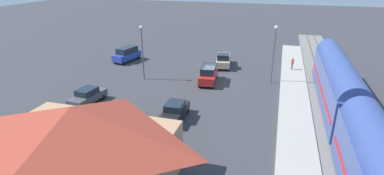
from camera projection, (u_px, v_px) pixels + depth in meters
The scene contains 12 objects.
ground_plane at pixel (213, 83), 39.03m from camera, with size 200.00×200.00×0.00m, color #38383D.
railway_track at pixel (329, 94), 35.30m from camera, with size 4.80×70.00×0.30m.
platform at pixel (294, 90), 36.33m from camera, with size 3.20×46.00×0.30m.
station_building at pixel (77, 147), 19.32m from camera, with size 12.33×9.34×5.95m.
pedestrian_on_platform at pixel (292, 63), 42.98m from camera, with size 0.36×0.36×1.71m.
pickup_tan at pixel (223, 60), 45.35m from camera, with size 2.85×5.65×2.14m.
sedan_charcoal at pixel (88, 96), 32.78m from camera, with size 2.31×4.67×1.74m.
suv_blue at pixel (127, 54), 47.96m from camera, with size 2.96×5.21×2.22m.
suv_red at pixel (208, 74), 38.81m from camera, with size 2.47×5.08×2.22m.
sedan_black at pixel (175, 111), 29.33m from camera, with size 1.96×4.55×1.74m.
light_pole_near_platform at pixel (274, 47), 37.42m from camera, with size 0.44×0.44×7.38m.
light_pole_lot_center at pixel (142, 46), 38.77m from camera, with size 0.44×0.44×7.13m.
Camera 1 is at (-7.79, 35.80, 13.73)m, focal length 28.25 mm.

